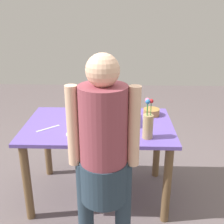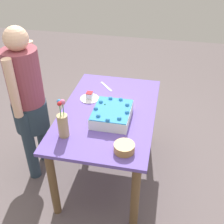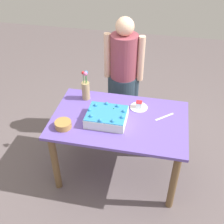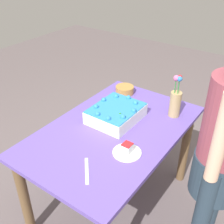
{
  "view_description": "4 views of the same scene",
  "coord_description": "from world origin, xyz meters",
  "px_view_note": "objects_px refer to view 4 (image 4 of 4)",
  "views": [
    {
      "loc": [
        0.19,
        -2.29,
        1.74
      ],
      "look_at": [
        0.12,
        0.03,
        0.85
      ],
      "focal_mm": 45.0,
      "sensor_mm": 36.0,
      "label": 1
    },
    {
      "loc": [
        2.01,
        0.46,
        2.16
      ],
      "look_at": [
        0.11,
        0.06,
        0.82
      ],
      "focal_mm": 45.0,
      "sensor_mm": 36.0,
      "label": 2
    },
    {
      "loc": [
        -0.36,
        2.08,
        2.46
      ],
      "look_at": [
        0.08,
        -0.02,
        0.8
      ],
      "focal_mm": 45.0,
      "sensor_mm": 36.0,
      "label": 3
    },
    {
      "loc": [
        -1.3,
        -0.92,
        1.89
      ],
      "look_at": [
        0.13,
        0.1,
        0.79
      ],
      "focal_mm": 45.0,
      "sensor_mm": 36.0,
      "label": 4
    }
  ],
  "objects_px": {
    "flower_vase": "(175,101)",
    "fruit_bowl": "(125,90)",
    "serving_plate_with_slice": "(127,150)",
    "person_standing": "(224,149)",
    "cake_knife": "(87,171)",
    "sheet_cake": "(116,113)"
  },
  "relations": [
    {
      "from": "person_standing",
      "to": "fruit_bowl",
      "type": "bearing_deg",
      "value": -23.05
    },
    {
      "from": "cake_knife",
      "to": "person_standing",
      "type": "distance_m",
      "value": 0.8
    },
    {
      "from": "flower_vase",
      "to": "serving_plate_with_slice",
      "type": "bearing_deg",
      "value": 175.09
    },
    {
      "from": "sheet_cake",
      "to": "fruit_bowl",
      "type": "distance_m",
      "value": 0.41
    },
    {
      "from": "sheet_cake",
      "to": "cake_knife",
      "type": "xyz_separation_m",
      "value": [
        -0.54,
        -0.17,
        -0.05
      ]
    },
    {
      "from": "serving_plate_with_slice",
      "to": "flower_vase",
      "type": "bearing_deg",
      "value": -4.91
    },
    {
      "from": "flower_vase",
      "to": "sheet_cake",
      "type": "bearing_deg",
      "value": 132.31
    },
    {
      "from": "serving_plate_with_slice",
      "to": "fruit_bowl",
      "type": "relative_size",
      "value": 1.16
    },
    {
      "from": "fruit_bowl",
      "to": "person_standing",
      "type": "distance_m",
      "value": 1.03
    },
    {
      "from": "serving_plate_with_slice",
      "to": "fruit_bowl",
      "type": "distance_m",
      "value": 0.79
    },
    {
      "from": "person_standing",
      "to": "flower_vase",
      "type": "bearing_deg",
      "value": -35.44
    },
    {
      "from": "cake_knife",
      "to": "fruit_bowl",
      "type": "distance_m",
      "value": 0.98
    },
    {
      "from": "fruit_bowl",
      "to": "person_standing",
      "type": "relative_size",
      "value": 0.1
    },
    {
      "from": "flower_vase",
      "to": "fruit_bowl",
      "type": "distance_m",
      "value": 0.51
    },
    {
      "from": "cake_knife",
      "to": "serving_plate_with_slice",
      "type": "bearing_deg",
      "value": 117.89
    },
    {
      "from": "serving_plate_with_slice",
      "to": "person_standing",
      "type": "bearing_deg",
      "value": -63.79
    },
    {
      "from": "cake_knife",
      "to": "fruit_bowl",
      "type": "relative_size",
      "value": 1.39
    },
    {
      "from": "cake_knife",
      "to": "flower_vase",
      "type": "distance_m",
      "value": 0.85
    },
    {
      "from": "cake_knife",
      "to": "flower_vase",
      "type": "xyz_separation_m",
      "value": [
        0.83,
        -0.15,
        0.12
      ]
    },
    {
      "from": "sheet_cake",
      "to": "fruit_bowl",
      "type": "xyz_separation_m",
      "value": [
        0.38,
        0.17,
        -0.02
      ]
    },
    {
      "from": "flower_vase",
      "to": "fruit_bowl",
      "type": "relative_size",
      "value": 2.12
    },
    {
      "from": "person_standing",
      "to": "sheet_cake",
      "type": "bearing_deg",
      "value": -1.98
    }
  ]
}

